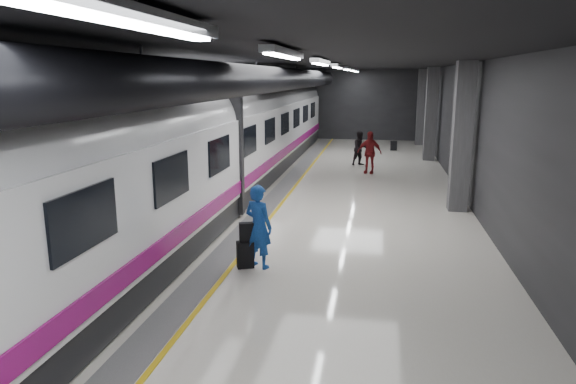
{
  "coord_description": "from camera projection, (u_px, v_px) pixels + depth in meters",
  "views": [
    {
      "loc": [
        2.1,
        -14.09,
        4.03
      ],
      "look_at": [
        -0.08,
        -1.83,
        1.23
      ],
      "focal_mm": 32.0,
      "sensor_mm": 36.0,
      "label": 1
    }
  ],
  "objects": [
    {
      "name": "suitcase_far",
      "position": [
        394.0,
        146.0,
        28.79
      ],
      "size": [
        0.37,
        0.25,
        0.53
      ],
      "primitive_type": "cube",
      "rotation": [
        0.0,
        0.0,
        0.04
      ],
      "color": "black",
      "rests_on": "ground"
    },
    {
      "name": "traveler_far_a",
      "position": [
        360.0,
        148.0,
        23.82
      ],
      "size": [
        0.97,
        0.92,
        1.58
      ],
      "primitive_type": "imported",
      "rotation": [
        0.0,
        0.0,
        0.57
      ],
      "color": "black",
      "rests_on": "ground"
    },
    {
      "name": "traveler_far_b",
      "position": [
        369.0,
        152.0,
        21.83
      ],
      "size": [
        1.13,
        0.68,
        1.79
      ],
      "primitive_type": "imported",
      "rotation": [
        0.0,
        0.0,
        -0.25
      ],
      "color": "maroon",
      "rests_on": "ground"
    },
    {
      "name": "suitcase_main",
      "position": [
        245.0,
        254.0,
        11.06
      ],
      "size": [
        0.42,
        0.35,
        0.58
      ],
      "primitive_type": "cube",
      "rotation": [
        0.0,
        0.0,
        0.42
      ],
      "color": "black",
      "rests_on": "ground"
    },
    {
      "name": "train",
      "position": [
        192.0,
        146.0,
        14.88
      ],
      "size": [
        3.05,
        38.0,
        4.05
      ],
      "color": "black",
      "rests_on": "ground"
    },
    {
      "name": "traveler_main",
      "position": [
        259.0,
        227.0,
        10.95
      ],
      "size": [
        0.78,
        0.67,
        1.82
      ],
      "primitive_type": "imported",
      "rotation": [
        0.0,
        0.0,
        2.71
      ],
      "color": "#184DB4",
      "rests_on": "ground"
    },
    {
      "name": "platform_hall",
      "position": [
        298.0,
        94.0,
        14.97
      ],
      "size": [
        10.02,
        40.02,
        4.51
      ],
      "color": "black",
      "rests_on": "ground"
    },
    {
      "name": "shoulder_bag",
      "position": [
        246.0,
        232.0,
        10.98
      ],
      "size": [
        0.34,
        0.26,
        0.41
      ],
      "primitive_type": "cube",
      "rotation": [
        0.0,
        0.0,
        0.34
      ],
      "color": "black",
      "rests_on": "suitcase_main"
    },
    {
      "name": "ground",
      "position": [
        302.0,
        220.0,
        14.78
      ],
      "size": [
        40.0,
        40.0,
        0.0
      ],
      "primitive_type": "plane",
      "color": "silver",
      "rests_on": "ground"
    }
  ]
}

